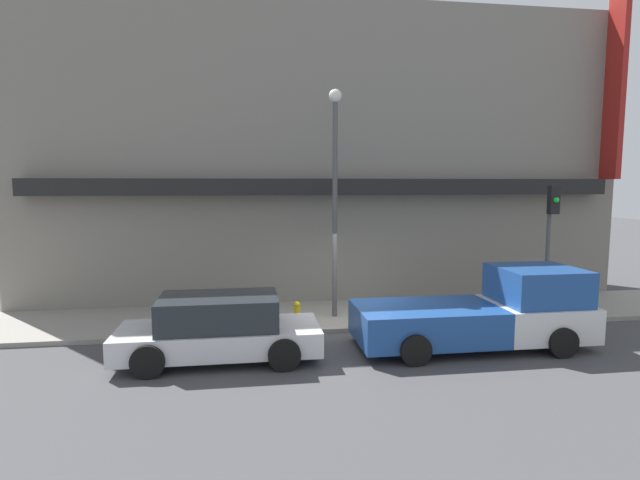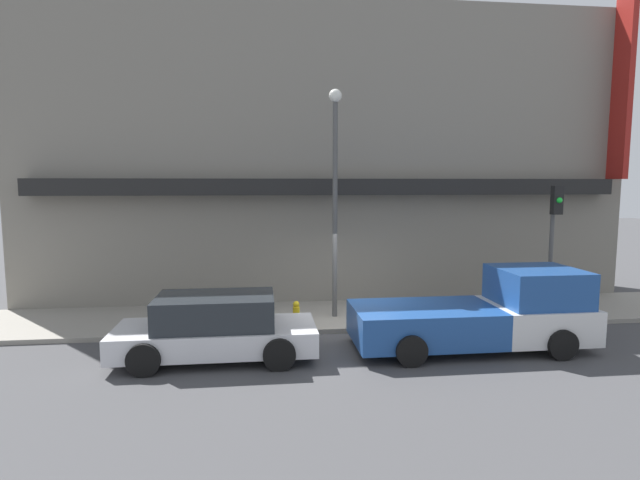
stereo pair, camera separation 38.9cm
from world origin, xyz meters
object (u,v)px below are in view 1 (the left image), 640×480
object	(u,v)px
parked_car	(219,329)
traffic_light	(551,227)
pickup_truck	(487,313)
fire_hydrant	(297,313)
street_lamp	(335,179)

from	to	relation	value
parked_car	traffic_light	world-z (taller)	traffic_light
pickup_truck	fire_hydrant	world-z (taller)	pickup_truck
parked_car	traffic_light	xyz separation A→B (m)	(9.24, 2.10, 1.98)
traffic_light	street_lamp	bearing A→B (deg)	173.88
street_lamp	traffic_light	size ratio (longest dim) A/B	1.71
parked_car	street_lamp	distance (m)	5.31
fire_hydrant	traffic_light	world-z (taller)	traffic_light
parked_car	fire_hydrant	size ratio (longest dim) A/B	6.91
parked_car	street_lamp	world-z (taller)	street_lamp
street_lamp	traffic_light	distance (m)	6.33
street_lamp	parked_car	bearing A→B (deg)	-138.23
parked_car	fire_hydrant	bearing A→B (deg)	44.44
parked_car	fire_hydrant	world-z (taller)	parked_car
pickup_truck	fire_hydrant	bearing A→B (deg)	155.89
parked_car	traffic_light	bearing A→B (deg)	10.74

